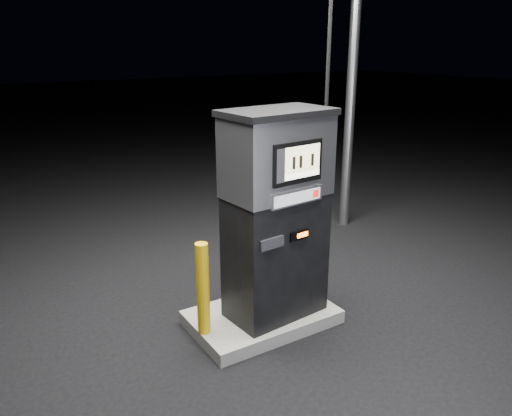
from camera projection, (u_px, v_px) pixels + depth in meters
ground at (262, 323)px, 5.69m from camera, size 80.00×80.00×0.00m
pump_island at (262, 317)px, 5.67m from camera, size 1.60×1.00×0.15m
fuel_dispenser at (277, 214)px, 5.28m from camera, size 1.27×0.77×4.70m
bollard_left at (203, 289)px, 5.09m from camera, size 0.18×0.18×1.00m
bollard_right at (306, 266)px, 5.73m from camera, size 0.14×0.14×0.89m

